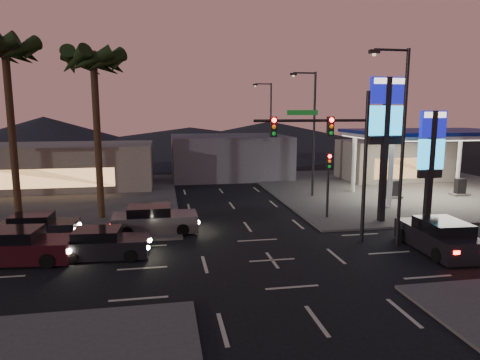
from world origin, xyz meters
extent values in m
plane|color=black|center=(0.00, 0.00, 0.00)|extent=(140.00, 140.00, 0.00)
cube|color=#47443F|center=(16.00, 16.00, 0.06)|extent=(24.00, 24.00, 0.12)
cube|color=#47443F|center=(-16.00, 16.00, 0.06)|extent=(24.00, 24.00, 0.12)
cylinder|color=silver|center=(11.00, 9.00, 2.50)|extent=(0.36, 0.36, 5.00)
cylinder|color=silver|center=(11.00, 15.00, 2.50)|extent=(0.36, 0.36, 5.00)
cylinder|color=silver|center=(21.00, 15.00, 2.50)|extent=(0.36, 0.36, 5.00)
cube|color=silver|center=(16.00, 12.00, 5.20)|extent=(12.00, 8.00, 0.50)
cube|color=white|center=(16.00, 12.00, 4.90)|extent=(11.60, 7.60, 0.06)
cube|color=navy|center=(16.00, 12.00, 5.35)|extent=(12.20, 8.20, 0.25)
cube|color=black|center=(13.00, 12.00, 0.80)|extent=(0.80, 0.50, 1.40)
cube|color=black|center=(19.00, 12.00, 0.80)|extent=(0.80, 0.50, 1.40)
cube|color=#726B5B|center=(18.00, 21.00, 2.00)|extent=(10.00, 6.00, 4.00)
cube|color=black|center=(8.50, 5.50, 4.50)|extent=(0.35, 0.35, 9.00)
cube|color=#0D0F91|center=(8.50, 5.50, 8.20)|extent=(2.20, 0.30, 1.60)
cube|color=white|center=(8.50, 5.50, 8.75)|extent=(1.98, 0.32, 0.35)
cube|color=#19A7F5|center=(8.50, 5.50, 6.40)|extent=(2.20, 0.30, 1.80)
cube|color=black|center=(8.50, 5.50, 5.20)|extent=(2.09, 0.28, 0.50)
cube|color=black|center=(11.00, 4.50, 3.50)|extent=(0.35, 0.35, 7.00)
cube|color=#0D0F91|center=(11.00, 4.50, 6.20)|extent=(1.60, 0.30, 1.60)
cube|color=white|center=(11.00, 4.50, 6.75)|extent=(1.44, 0.32, 0.35)
cube|color=#19A7F5|center=(11.00, 4.50, 4.40)|extent=(1.60, 0.30, 1.80)
cube|color=black|center=(11.00, 4.50, 3.20)|extent=(1.52, 0.28, 0.50)
cylinder|color=black|center=(5.50, 2.00, 4.00)|extent=(0.20, 0.20, 8.00)
cylinder|color=black|center=(2.50, 2.00, 6.50)|extent=(6.00, 0.14, 0.14)
cube|color=#0C3F14|center=(2.00, 2.00, 6.90)|extent=(1.60, 0.05, 0.25)
cube|color=black|center=(3.50, 2.00, 6.20)|extent=(0.32, 0.25, 1.00)
sphere|color=#FF0C07|center=(3.50, 1.85, 6.53)|extent=(0.22, 0.22, 0.22)
sphere|color=orange|center=(3.50, 1.85, 6.20)|extent=(0.20, 0.20, 0.20)
sphere|color=#0CB226|center=(3.50, 1.85, 5.87)|extent=(0.20, 0.20, 0.20)
cube|color=black|center=(0.50, 2.00, 6.20)|extent=(0.32, 0.25, 1.00)
sphere|color=#FF0C07|center=(0.50, 1.85, 6.53)|extent=(0.22, 0.22, 0.22)
sphere|color=orange|center=(0.50, 1.85, 6.20)|extent=(0.20, 0.20, 0.20)
sphere|color=#0CB226|center=(0.50, 1.85, 5.87)|extent=(0.20, 0.20, 0.20)
cylinder|color=black|center=(5.50, 7.00, 2.00)|extent=(0.16, 0.16, 4.00)
cube|color=black|center=(5.50, 7.00, 3.80)|extent=(0.32, 0.25, 1.00)
sphere|color=#FF0C07|center=(5.50, 6.85, 4.13)|extent=(0.22, 0.22, 0.22)
sphere|color=orange|center=(5.50, 6.85, 3.80)|extent=(0.20, 0.20, 0.20)
sphere|color=#0CB226|center=(5.50, 6.85, 3.47)|extent=(0.20, 0.20, 0.20)
cylinder|color=black|center=(7.00, 1.00, 5.00)|extent=(0.18, 0.18, 10.00)
cylinder|color=black|center=(6.10, 1.00, 9.90)|extent=(1.80, 0.12, 0.12)
cube|color=black|center=(5.20, 1.00, 9.80)|extent=(0.50, 0.25, 0.18)
sphere|color=#FFCC8C|center=(5.20, 1.00, 9.68)|extent=(0.20, 0.20, 0.20)
cylinder|color=black|center=(7.00, 14.00, 5.00)|extent=(0.18, 0.18, 10.00)
cylinder|color=black|center=(6.10, 14.00, 9.90)|extent=(1.80, 0.12, 0.12)
cube|color=black|center=(5.20, 14.00, 9.80)|extent=(0.50, 0.25, 0.18)
sphere|color=#FFCC8C|center=(5.20, 14.00, 9.68)|extent=(0.20, 0.20, 0.20)
cylinder|color=black|center=(7.00, 28.00, 5.00)|extent=(0.18, 0.18, 10.00)
cylinder|color=black|center=(6.10, 28.00, 9.90)|extent=(1.80, 0.12, 0.12)
cube|color=black|center=(5.20, 28.00, 9.80)|extent=(0.50, 0.25, 0.18)
sphere|color=#FFCC8C|center=(5.20, 28.00, 9.68)|extent=(0.20, 0.20, 0.20)
cylinder|color=black|center=(-9.00, 9.50, 5.10)|extent=(0.44, 0.44, 10.20)
sphere|color=black|center=(-9.00, 9.50, 10.20)|extent=(0.90, 0.90, 0.90)
cone|color=black|center=(-7.70, 9.50, 9.90)|extent=(0.90, 2.74, 1.91)
cone|color=black|center=(-8.08, 10.42, 9.90)|extent=(2.57, 2.57, 1.91)
cone|color=black|center=(-9.00, 10.80, 9.90)|extent=(2.74, 0.90, 1.91)
cone|color=black|center=(-9.92, 10.42, 9.90)|extent=(2.57, 2.57, 1.91)
cone|color=black|center=(-10.30, 9.50, 9.90)|extent=(0.90, 2.74, 1.91)
cone|color=black|center=(-9.92, 8.58, 9.90)|extent=(2.57, 2.57, 1.91)
cone|color=black|center=(-9.00, 8.20, 9.90)|extent=(2.74, 0.90, 1.91)
cone|color=black|center=(-8.08, 8.58, 9.90)|extent=(2.57, 2.57, 1.91)
cylinder|color=black|center=(-14.00, 9.50, 5.40)|extent=(0.44, 0.44, 10.80)
sphere|color=black|center=(-14.00, 9.50, 10.80)|extent=(0.90, 0.90, 0.90)
cone|color=black|center=(-12.70, 9.50, 10.50)|extent=(0.90, 2.74, 1.91)
cone|color=black|center=(-13.08, 10.42, 10.50)|extent=(2.57, 2.57, 1.91)
cone|color=black|center=(-14.00, 10.80, 10.50)|extent=(2.74, 0.90, 1.91)
cone|color=black|center=(-13.08, 8.58, 10.50)|extent=(2.57, 2.57, 1.91)
cube|color=#726B5B|center=(-14.00, 22.00, 2.00)|extent=(16.00, 8.00, 4.00)
cube|color=#4C4C51|center=(2.00, 26.00, 2.20)|extent=(12.00, 9.00, 4.40)
cone|color=black|center=(-25.00, 60.00, 3.00)|extent=(40.00, 40.00, 6.00)
cone|color=black|center=(15.00, 60.00, 2.50)|extent=(50.00, 50.00, 5.00)
cone|color=black|center=(0.00, 60.00, 2.00)|extent=(60.00, 60.00, 4.00)
cube|color=black|center=(-7.86, 1.84, 0.53)|extent=(4.33, 2.04, 0.86)
cube|color=black|center=(-8.15, 1.86, 1.10)|extent=(2.21, 1.76, 0.62)
cylinder|color=black|center=(-6.47, 2.57, 0.31)|extent=(0.63, 0.27, 0.61)
cylinder|color=black|center=(-6.57, 0.94, 0.31)|extent=(0.63, 0.27, 0.61)
cylinder|color=black|center=(-9.15, 2.74, 0.31)|extent=(0.63, 0.27, 0.61)
cylinder|color=black|center=(-9.25, 1.11, 0.31)|extent=(0.63, 0.27, 0.61)
sphere|color=#FFF2BF|center=(-5.72, 2.28, 0.60)|extent=(0.21, 0.21, 0.21)
sphere|color=#FFF2BF|center=(-5.79, 1.13, 0.60)|extent=(0.21, 0.21, 0.21)
cube|color=#FF140A|center=(-9.93, 2.55, 0.67)|extent=(0.09, 0.24, 0.13)
cube|color=#FF140A|center=(-10.00, 1.40, 0.67)|extent=(0.09, 0.24, 0.13)
cube|color=#340E16|center=(-11.59, 1.86, 0.59)|extent=(4.92, 2.46, 0.97)
cube|color=black|center=(-11.91, 1.89, 1.24)|extent=(2.55, 2.06, 0.70)
cylinder|color=black|center=(-10.00, 2.62, 0.35)|extent=(0.71, 0.33, 0.69)
cylinder|color=black|center=(-10.18, 0.79, 0.35)|extent=(0.71, 0.33, 0.69)
sphere|color=#FFF2BF|center=(-9.16, 2.26, 0.67)|extent=(0.24, 0.24, 0.24)
sphere|color=#FFF2BF|center=(-9.29, 0.97, 0.67)|extent=(0.24, 0.24, 0.24)
cube|color=#565658|center=(-5.50, 5.71, 0.60)|extent=(4.82, 2.07, 0.98)
cube|color=black|center=(-5.83, 5.70, 1.25)|extent=(2.42, 1.88, 0.71)
cylinder|color=black|center=(-3.98, 6.65, 0.35)|extent=(0.70, 0.27, 0.70)
cylinder|color=black|center=(-3.96, 4.80, 0.35)|extent=(0.70, 0.27, 0.70)
cylinder|color=black|center=(-7.04, 6.62, 0.35)|extent=(0.70, 0.27, 0.70)
cylinder|color=black|center=(-7.02, 4.76, 0.35)|extent=(0.70, 0.27, 0.70)
sphere|color=#FFF2BF|center=(-3.11, 6.39, 0.68)|extent=(0.24, 0.24, 0.24)
sphere|color=#FFF2BF|center=(-3.09, 5.08, 0.68)|extent=(0.24, 0.24, 0.24)
cube|color=#FF140A|center=(-7.91, 6.33, 0.76)|extent=(0.09, 0.27, 0.15)
cube|color=#FF140A|center=(-7.89, 5.02, 0.76)|extent=(0.09, 0.27, 0.15)
cube|color=black|center=(-11.84, 5.64, 0.52)|extent=(4.20, 1.88, 0.85)
cube|color=black|center=(-12.12, 5.65, 1.08)|extent=(2.12, 1.67, 0.61)
cylinder|color=black|center=(-10.50, 6.40, 0.30)|extent=(0.61, 0.25, 0.60)
cylinder|color=black|center=(-10.55, 4.80, 0.30)|extent=(0.61, 0.25, 0.60)
cylinder|color=black|center=(-13.13, 6.48, 0.30)|extent=(0.61, 0.25, 0.60)
cylinder|color=black|center=(-13.19, 4.88, 0.30)|extent=(0.61, 0.25, 0.60)
sphere|color=#FFF2BF|center=(-9.75, 6.14, 0.58)|extent=(0.21, 0.21, 0.21)
sphere|color=#FFF2BF|center=(-9.79, 5.01, 0.58)|extent=(0.21, 0.21, 0.21)
cube|color=#FF140A|center=(-13.89, 6.27, 0.66)|extent=(0.08, 0.24, 0.13)
cube|color=black|center=(8.52, -0.17, 0.62)|extent=(2.34, 5.07, 1.02)
cube|color=black|center=(8.51, -0.51, 1.30)|extent=(2.04, 2.58, 0.74)
cylinder|color=black|center=(7.64, 1.46, 0.36)|extent=(0.31, 0.74, 0.72)
cylinder|color=black|center=(9.56, 1.36, 0.36)|extent=(0.31, 0.74, 0.72)
cylinder|color=black|center=(7.48, -1.70, 0.36)|extent=(0.31, 0.74, 0.72)
cylinder|color=black|center=(9.40, -1.80, 0.36)|extent=(0.31, 0.74, 0.72)
cube|color=#FF140A|center=(7.72, -2.62, 0.79)|extent=(0.29, 0.10, 0.16)
camera|label=1|loc=(-4.93, -18.77, 6.99)|focal=32.00mm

